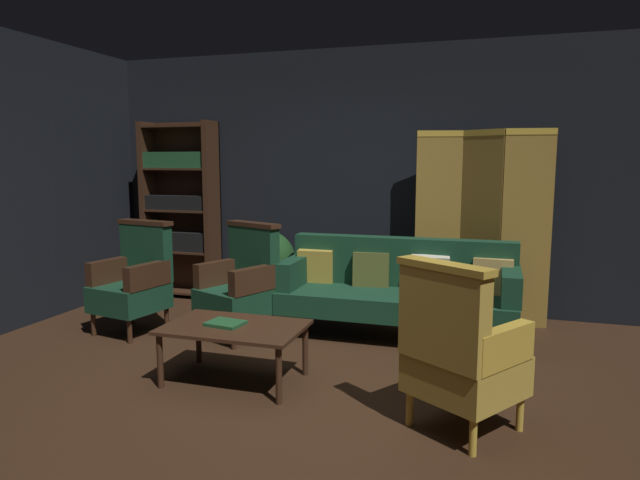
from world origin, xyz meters
The scene contains 12 objects.
ground_plane centered at (0.00, 0.00, 0.00)m, with size 10.00×10.00×0.00m, color #331E11.
back_wall centered at (0.00, 2.45, 1.40)m, with size 7.20×0.10×2.80m, color black.
side_wall_left centered at (-3.00, 0.60, 1.40)m, with size 0.10×3.60×2.80m, color black.
folding_screen centered at (1.24, 2.12, 0.99)m, with size 1.30×0.28×1.90m.
bookshelf centered at (-2.15, 2.19, 1.06)m, with size 0.90×0.32×2.05m.
velvet_couch centered at (0.55, 1.46, 0.46)m, with size 2.12×0.78×0.88m.
coffee_table centered at (-0.39, -0.02, 0.37)m, with size 1.00×0.64×0.42m.
armchair_gilt_accent centered at (1.21, -0.33, 0.49)m, with size 0.80×0.80×1.04m.
armchair_wing_left centered at (-1.83, 0.81, 0.49)m, with size 0.68×0.67×1.04m.
armchair_wing_right centered at (-0.81, 0.97, 0.49)m, with size 0.76×0.76×1.04m.
potted_plant centered at (-0.88, 1.81, 0.50)m, with size 0.58×0.58×0.87m.
book_green_cloth centered at (-0.46, -0.03, 0.43)m, with size 0.26×0.20×0.02m, color #1E4C28.
Camera 1 is at (1.37, -3.58, 1.60)m, focal length 31.46 mm.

